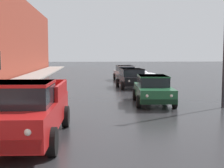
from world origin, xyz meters
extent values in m
ellipsoid|color=white|center=(-4.37, 15.48, 0.31)|extent=(2.37, 0.92, 0.63)
ellipsoid|color=white|center=(-4.03, 15.64, 0.23)|extent=(0.54, 0.45, 0.45)
ellipsoid|color=white|center=(5.54, 31.69, 0.24)|extent=(2.26, 1.17, 0.48)
ellipsoid|color=white|center=(5.38, 31.81, 0.33)|extent=(0.78, 0.65, 0.65)
cube|color=red|center=(-2.62, 7.20, 0.74)|extent=(2.06, 5.22, 0.76)
cube|color=black|center=(-2.65, 6.48, 1.44)|extent=(1.71, 1.70, 0.64)
cube|color=red|center=(-2.65, 6.48, 1.72)|extent=(1.75, 1.76, 0.08)
cube|color=red|center=(-1.69, 8.20, 1.34)|extent=(0.18, 2.48, 0.44)
cube|color=red|center=(-3.48, 8.26, 1.34)|extent=(0.18, 2.48, 0.44)
cube|color=red|center=(-2.54, 9.73, 1.34)|extent=(1.79, 0.16, 0.44)
sphere|color=white|center=(-2.09, 4.63, 0.86)|extent=(0.16, 0.16, 0.16)
cylinder|color=black|center=(-1.71, 5.63, 0.36)|extent=(0.24, 0.73, 0.72)
cylinder|color=black|center=(-1.61, 8.72, 0.36)|extent=(0.24, 0.73, 0.72)
cylinder|color=black|center=(-3.53, 8.78, 0.36)|extent=(0.24, 0.73, 0.72)
cube|color=#1E5633|center=(2.42, 13.42, 0.60)|extent=(1.96, 4.31, 0.60)
cube|color=black|center=(2.44, 13.63, 1.16)|extent=(1.57, 2.28, 0.52)
cube|color=#1E5633|center=(2.44, 13.63, 1.39)|extent=(1.61, 2.33, 0.06)
cube|color=black|center=(2.26, 11.38, 0.42)|extent=(1.61, 0.24, 0.22)
cube|color=black|center=(2.58, 15.46, 0.42)|extent=(1.61, 0.24, 0.22)
cylinder|color=black|center=(3.16, 12.06, 0.30)|extent=(0.23, 0.61, 0.60)
cylinder|color=black|center=(1.49, 12.19, 0.30)|extent=(0.23, 0.61, 0.60)
cylinder|color=black|center=(3.36, 14.65, 0.30)|extent=(0.23, 0.61, 0.60)
cylinder|color=black|center=(1.69, 14.78, 0.30)|extent=(0.23, 0.61, 0.60)
sphere|color=silver|center=(2.79, 11.31, 0.68)|extent=(0.14, 0.14, 0.14)
sphere|color=silver|center=(1.73, 11.39, 0.68)|extent=(0.14, 0.14, 0.14)
cube|color=black|center=(2.40, 20.82, 0.60)|extent=(2.00, 3.95, 0.60)
cube|color=black|center=(2.39, 21.01, 1.16)|extent=(1.65, 2.09, 0.52)
cube|color=black|center=(2.39, 21.01, 1.39)|extent=(1.69, 2.13, 0.06)
cube|color=black|center=(2.51, 18.94, 0.42)|extent=(1.76, 0.22, 0.22)
cube|color=black|center=(2.29, 22.69, 0.42)|extent=(1.76, 0.22, 0.22)
cylinder|color=black|center=(3.38, 19.68, 0.30)|extent=(0.21, 0.61, 0.60)
cylinder|color=black|center=(1.56, 19.57, 0.30)|extent=(0.21, 0.61, 0.60)
cylinder|color=black|center=(3.25, 22.06, 0.30)|extent=(0.21, 0.61, 0.60)
cylinder|color=black|center=(1.42, 21.96, 0.30)|extent=(0.21, 0.61, 0.60)
sphere|color=silver|center=(3.09, 18.95, 0.68)|extent=(0.14, 0.14, 0.14)
sphere|color=silver|center=(1.93, 18.88, 0.68)|extent=(0.14, 0.14, 0.14)
cube|color=#B7B7BC|center=(2.67, 27.20, 0.60)|extent=(1.91, 4.36, 0.60)
cube|color=black|center=(2.66, 27.41, 1.16)|extent=(1.56, 2.30, 0.52)
cube|color=#B7B7BC|center=(2.66, 27.41, 1.39)|extent=(1.59, 2.35, 0.06)
cube|color=#525254|center=(2.79, 25.11, 0.42)|extent=(1.63, 0.22, 0.22)
cube|color=#525254|center=(2.55, 29.28, 0.42)|extent=(1.63, 0.22, 0.22)
cylinder|color=black|center=(3.59, 25.92, 0.30)|extent=(0.21, 0.61, 0.60)
cylinder|color=black|center=(1.90, 25.82, 0.30)|extent=(0.21, 0.61, 0.60)
cylinder|color=black|center=(3.44, 28.57, 0.30)|extent=(0.21, 0.61, 0.60)
cylinder|color=black|center=(1.74, 28.47, 0.30)|extent=(0.21, 0.61, 0.60)
sphere|color=silver|center=(3.33, 25.12, 0.68)|extent=(0.14, 0.14, 0.14)
sphere|color=silver|center=(2.25, 25.05, 0.68)|extent=(0.14, 0.14, 0.14)
camera|label=1|loc=(-0.81, -1.88, 2.50)|focal=49.77mm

